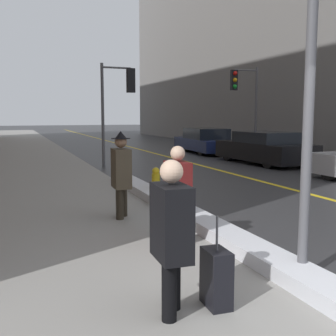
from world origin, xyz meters
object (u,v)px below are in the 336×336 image
object	(u,v)px
parked_car_navy	(205,141)
fire_hydrant	(156,182)
pedestrian_nearside	(171,231)
pedestrian_with_shoulder_bag	(177,191)
traffic_light_far	(243,92)
pedestrian_in_fedora	(121,171)
rolling_suitcase	(216,279)
parked_car_black	(264,148)
lamp_post	(311,41)
traffic_light_near	(120,93)

from	to	relation	value
parked_car_navy	fire_hydrant	xyz separation A→B (m)	(-6.27, -10.34, -0.26)
pedestrian_nearside	fire_hydrant	size ratio (longest dim) A/B	2.19
pedestrian_with_shoulder_bag	traffic_light_far	bearing A→B (deg)	147.71
pedestrian_in_fedora	pedestrian_with_shoulder_bag	bearing A→B (deg)	12.87
pedestrian_with_shoulder_bag	rolling_suitcase	size ratio (longest dim) A/B	1.58
traffic_light_far	fire_hydrant	bearing A→B (deg)	55.18
traffic_light_far	pedestrian_with_shoulder_bag	distance (m)	13.78
traffic_light_far	pedestrian_nearside	distance (m)	15.95
traffic_light_far	parked_car_black	size ratio (longest dim) A/B	0.89
lamp_post	parked_car_black	xyz separation A→B (m)	(6.35, 10.46, -2.14)
traffic_light_near	traffic_light_far	distance (m)	6.20
parked_car_navy	fire_hydrant	size ratio (longest dim) A/B	7.14
pedestrian_nearside	parked_car_navy	size ratio (longest dim) A/B	0.31
pedestrian_with_shoulder_bag	parked_car_black	distance (m)	11.37
lamp_post	parked_car_navy	bearing A→B (deg)	68.28
pedestrian_in_fedora	rolling_suitcase	distance (m)	4.02
parked_car_black	pedestrian_in_fedora	bearing A→B (deg)	128.61
lamp_post	pedestrian_nearside	distance (m)	2.65
rolling_suitcase	fire_hydrant	bearing A→B (deg)	169.14
pedestrian_nearside	rolling_suitcase	size ratio (longest dim) A/B	1.61
rolling_suitcase	fire_hydrant	world-z (taller)	rolling_suitcase
fire_hydrant	traffic_light_far	bearing A→B (deg)	47.84
traffic_light_near	pedestrian_with_shoulder_bag	bearing A→B (deg)	-100.89
traffic_light_near	pedestrian_in_fedora	size ratio (longest dim) A/B	2.32
rolling_suitcase	fire_hydrant	size ratio (longest dim) A/B	1.36
parked_car_navy	traffic_light_far	bearing A→B (deg)	-166.62
lamp_post	traffic_light_far	bearing A→B (deg)	62.31
traffic_light_far	pedestrian_in_fedora	bearing A→B (deg)	56.34
traffic_light_far	rolling_suitcase	bearing A→B (deg)	65.91
traffic_light_near	parked_car_black	bearing A→B (deg)	-13.31
parked_car_black	rolling_suitcase	bearing A→B (deg)	141.47
pedestrian_nearside	lamp_post	bearing A→B (deg)	102.80
lamp_post	parked_car_black	world-z (taller)	lamp_post
traffic_light_far	pedestrian_with_shoulder_bag	bearing A→B (deg)	62.83
rolling_suitcase	parked_car_navy	bearing A→B (deg)	156.95
parked_car_navy	rolling_suitcase	bearing A→B (deg)	158.54
lamp_post	pedestrian_in_fedora	size ratio (longest dim) A/B	2.77
pedestrian_nearside	fire_hydrant	world-z (taller)	pedestrian_nearside
traffic_light_near	fire_hydrant	size ratio (longest dim) A/B	5.48
pedestrian_in_fedora	lamp_post	bearing A→B (deg)	21.65
lamp_post	traffic_light_far	xyz separation A→B (m)	(6.79, 12.93, 0.21)
lamp_post	parked_car_black	distance (m)	12.42
pedestrian_in_fedora	fire_hydrant	distance (m)	2.32
pedestrian_with_shoulder_bag	parked_car_black	size ratio (longest dim) A/B	0.32
traffic_light_near	pedestrian_in_fedora	bearing A→B (deg)	-105.58
pedestrian_nearside	traffic_light_far	bearing A→B (deg)	149.29
pedestrian_in_fedora	traffic_light_near	bearing A→B (deg)	168.05
lamp_post	parked_car_black	size ratio (longest dim) A/B	0.99
lamp_post	pedestrian_nearside	bearing A→B (deg)	-169.41
traffic_light_near	pedestrian_nearside	size ratio (longest dim) A/B	2.50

